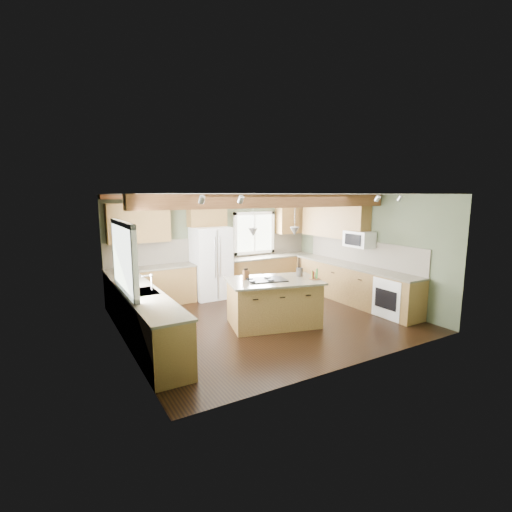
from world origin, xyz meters
TOP-DOWN VIEW (x-y plane):
  - floor at (0.00, 0.00)m, footprint 5.60×5.60m
  - ceiling at (0.00, 0.00)m, footprint 5.60×5.60m
  - wall_back at (0.00, 2.50)m, footprint 5.60×0.00m
  - wall_left at (-2.80, 0.00)m, footprint 0.00×5.00m
  - wall_right at (2.80, 0.00)m, footprint 0.00×5.00m
  - ceiling_beam at (0.00, -0.34)m, footprint 5.55×0.26m
  - soffit_trim at (0.00, 2.40)m, footprint 5.55×0.20m
  - backsplash_back at (0.00, 2.48)m, footprint 5.58×0.03m
  - backsplash_right at (2.78, 0.05)m, footprint 0.03×3.70m
  - base_cab_back_left at (-1.79, 2.20)m, footprint 2.02×0.60m
  - counter_back_left at (-1.79, 2.20)m, footprint 2.06×0.64m
  - base_cab_back_right at (1.49, 2.20)m, footprint 2.62×0.60m
  - counter_back_right at (1.49, 2.20)m, footprint 2.66×0.64m
  - base_cab_left at (-2.50, 0.05)m, footprint 0.60×3.70m
  - counter_left at (-2.50, 0.05)m, footprint 0.64×3.74m
  - base_cab_right at (2.50, 0.05)m, footprint 0.60×3.70m
  - counter_right at (2.50, 0.05)m, footprint 0.64×3.74m
  - upper_cab_back_left at (-1.99, 2.33)m, footprint 1.40×0.35m
  - upper_cab_over_fridge at (-0.30, 2.33)m, footprint 0.96×0.35m
  - upper_cab_right at (2.62, 0.90)m, footprint 0.35×2.20m
  - upper_cab_back_corner at (2.30, 2.33)m, footprint 0.90×0.35m
  - window_left at (-2.78, 0.05)m, footprint 0.04×1.60m
  - window_back at (1.15, 2.48)m, footprint 1.10×0.04m
  - sink at (-2.50, 0.05)m, footprint 0.50×0.65m
  - faucet at (-2.32, 0.05)m, footprint 0.02×0.02m
  - dishwasher at (-2.49, -1.25)m, footprint 0.60×0.60m
  - oven at (2.49, -1.25)m, footprint 0.60×0.72m
  - microwave at (2.58, -0.05)m, footprint 0.40×0.70m
  - pendant_left at (-0.42, -0.23)m, footprint 0.18×0.18m
  - pendant_right at (0.40, -0.44)m, footprint 0.18×0.18m
  - refrigerator at (-0.30, 2.12)m, footprint 0.90×0.74m
  - island at (-0.01, -0.34)m, footprint 1.91×1.43m
  - island_top at (-0.01, -0.34)m, footprint 2.05×1.57m
  - cooktop at (-0.15, -0.30)m, footprint 0.84×0.66m
  - knife_block at (-0.48, -0.04)m, footprint 0.11×0.09m
  - utensil_crock at (0.63, -0.33)m, footprint 0.18×0.18m
  - bottle_tray at (0.73, -0.70)m, footprint 0.28×0.28m

SIDE VIEW (x-z plane):
  - floor at x=0.00m, z-range 0.00..0.00m
  - dishwasher at x=-2.49m, z-range 0.01..0.85m
  - oven at x=2.49m, z-range 0.01..0.85m
  - base_cab_back_left at x=-1.79m, z-range 0.00..0.88m
  - base_cab_back_right at x=1.49m, z-range 0.00..0.88m
  - base_cab_left at x=-2.50m, z-range 0.00..0.88m
  - base_cab_right at x=2.50m, z-range 0.00..0.88m
  - island at x=-0.01m, z-range 0.00..0.88m
  - counter_back_left at x=-1.79m, z-range 0.88..0.92m
  - counter_back_right at x=1.49m, z-range 0.88..0.92m
  - counter_left at x=-2.50m, z-range 0.88..0.92m
  - counter_right at x=2.50m, z-range 0.88..0.92m
  - refrigerator at x=-0.30m, z-range 0.00..1.80m
  - island_top at x=-0.01m, z-range 0.88..0.92m
  - sink at x=-2.50m, z-range 0.89..0.92m
  - cooktop at x=-0.15m, z-range 0.92..0.94m
  - utensil_crock at x=0.63m, z-range 0.92..1.10m
  - knife_block at x=-0.48m, z-range 0.92..1.10m
  - bottle_tray at x=0.73m, z-range 0.92..1.12m
  - faucet at x=-2.32m, z-range 0.91..1.19m
  - backsplash_back at x=0.00m, z-range 0.92..1.50m
  - backsplash_right at x=2.78m, z-range 0.92..1.50m
  - wall_back at x=0.00m, z-range -1.50..4.10m
  - wall_left at x=-2.80m, z-range -1.20..3.80m
  - wall_right at x=2.80m, z-range -1.20..3.80m
  - window_back at x=1.15m, z-range 1.05..2.05m
  - window_left at x=-2.78m, z-range 1.02..2.08m
  - microwave at x=2.58m, z-range 1.36..1.74m
  - pendant_left at x=-0.42m, z-range 1.80..1.96m
  - pendant_right at x=0.40m, z-range 1.80..1.96m
  - upper_cab_back_left at x=-1.99m, z-range 1.50..2.40m
  - upper_cab_right at x=2.62m, z-range 1.50..2.40m
  - upper_cab_back_corner at x=2.30m, z-range 1.50..2.40m
  - upper_cab_over_fridge at x=-0.30m, z-range 1.80..2.50m
  - ceiling_beam at x=0.00m, z-range 2.34..2.60m
  - soffit_trim at x=0.00m, z-range 2.49..2.59m
  - ceiling at x=0.00m, z-range 2.60..2.60m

